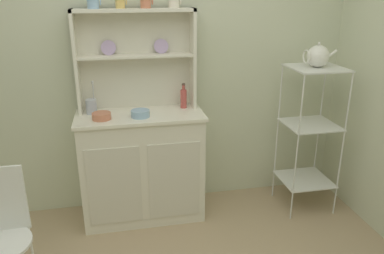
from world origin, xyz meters
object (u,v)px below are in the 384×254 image
object	(u,v)px
cup_sky_0	(93,3)
bowl_mixing_large	(102,116)
hutch_shelf_unit	(135,52)
utensil_jar	(91,106)
porcelain_teapot	(318,56)
hutch_cabinet	(142,165)
bakers_rack	(310,125)
jam_bottle	(184,98)

from	to	relation	value
cup_sky_0	bowl_mixing_large	bearing A→B (deg)	-90.31
hutch_shelf_unit	utensil_jar	world-z (taller)	hutch_shelf_unit
hutch_shelf_unit	porcelain_teapot	distance (m)	1.37
cup_sky_0	porcelain_teapot	distance (m)	1.68
cup_sky_0	utensil_jar	xyz separation A→B (m)	(-0.07, -0.04, -0.73)
hutch_cabinet	porcelain_teapot	world-z (taller)	porcelain_teapot
hutch_cabinet	utensil_jar	world-z (taller)	utensil_jar
hutch_cabinet	porcelain_teapot	bearing A→B (deg)	-5.27
hutch_cabinet	cup_sky_0	bearing A→B (deg)	156.14
utensil_jar	porcelain_teapot	world-z (taller)	porcelain_teapot
utensil_jar	cup_sky_0	bearing A→B (deg)	30.80
bowl_mixing_large	bakers_rack	bearing A→B (deg)	-1.78
jam_bottle	porcelain_teapot	size ratio (longest dim) A/B	0.76
bakers_rack	jam_bottle	size ratio (longest dim) A/B	6.16
bowl_mixing_large	porcelain_teapot	bearing A→B (deg)	-1.79
bowl_mixing_large	jam_bottle	size ratio (longest dim) A/B	0.70
cup_sky_0	jam_bottle	xyz separation A→B (m)	(0.63, -0.04, -0.71)
hutch_cabinet	bakers_rack	world-z (taller)	bakers_rack
hutch_cabinet	cup_sky_0	size ratio (longest dim) A/B	9.96
cup_sky_0	utensil_jar	distance (m)	0.74
bakers_rack	utensil_jar	xyz separation A→B (m)	(-1.69, 0.20, 0.20)
porcelain_teapot	cup_sky_0	bearing A→B (deg)	171.35
cup_sky_0	porcelain_teapot	size ratio (longest dim) A/B	0.37
bowl_mixing_large	hutch_shelf_unit	bearing A→B (deg)	40.48
bakers_rack	jam_bottle	distance (m)	1.04
porcelain_teapot	bakers_rack	bearing A→B (deg)	0.00
bakers_rack	utensil_jar	distance (m)	1.72
jam_bottle	hutch_cabinet	bearing A→B (deg)	-166.21
hutch_cabinet	jam_bottle	bearing A→B (deg)	13.79
cup_sky_0	hutch_shelf_unit	bearing A→B (deg)	8.49
hutch_shelf_unit	bowl_mixing_large	xyz separation A→B (m)	(-0.28, -0.24, -0.41)
bakers_rack	utensil_jar	bearing A→B (deg)	173.21
hutch_cabinet	utensil_jar	distance (m)	0.60
hutch_shelf_unit	jam_bottle	distance (m)	0.51
bakers_rack	porcelain_teapot	distance (m)	0.55
bowl_mixing_large	porcelain_teapot	xyz separation A→B (m)	(1.62, -0.05, 0.38)
hutch_cabinet	utensil_jar	bearing A→B (deg)	167.46
hutch_shelf_unit	porcelain_teapot	world-z (taller)	hutch_shelf_unit
cup_sky_0	hutch_cabinet	bearing A→B (deg)	-23.86
jam_bottle	porcelain_teapot	distance (m)	1.06
bakers_rack	porcelain_teapot	bearing A→B (deg)	-180.00
cup_sky_0	porcelain_teapot	xyz separation A→B (m)	(1.62, -0.25, -0.39)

